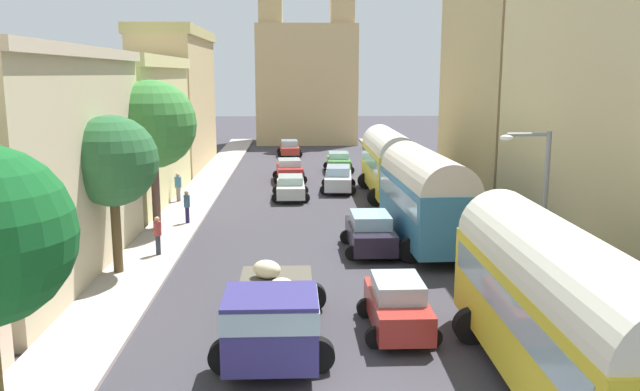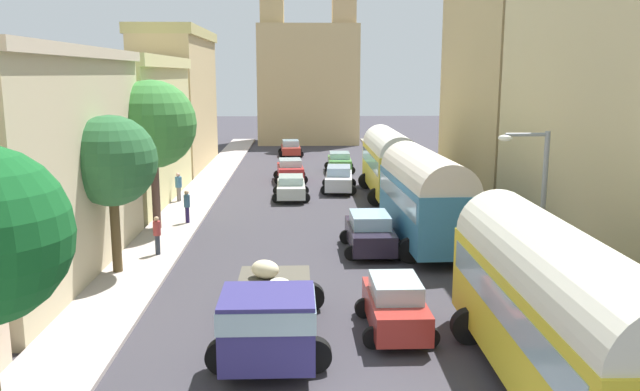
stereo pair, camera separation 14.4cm
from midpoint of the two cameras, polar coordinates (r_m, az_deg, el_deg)
The scene contains 26 objects.
ground_plane at distance 38.77m, azimuth -0.19°, elevation -0.28°, with size 154.00×154.00×0.00m, color #37343B.
sidewalk_left at distance 39.22m, azimuth -10.83°, elevation -0.24°, with size 2.50×70.00×0.14m, color #B2A49E.
sidewalk_right at distance 39.64m, azimuth 10.35°, elevation -0.11°, with size 2.50×70.00×0.14m, color gray.
building_left_1 at distance 25.32m, azimuth -23.82°, elevation 2.56°, with size 4.61×13.60×8.39m.
building_left_2 at distance 38.87m, azimuth -16.31°, elevation 5.63°, with size 4.97×13.24×8.41m.
building_left_3 at distance 52.81m, azimuth -12.46°, elevation 8.40°, with size 4.81×14.07×10.88m.
building_right_1 at distance 26.24m, azimuth 25.31°, elevation 7.80°, with size 4.49×13.91×13.08m.
building_right_2 at distance 39.04m, azimuth 16.60°, elevation 9.26°, with size 5.73×12.72×13.33m.
distant_church at distance 70.00m, azimuth -1.01°, elevation 10.58°, with size 10.65×6.97×20.65m.
parked_bus_0 at distance 15.77m, azimuth 20.48°, elevation -9.13°, with size 3.41×9.83×4.08m.
parked_bus_1 at distance 28.36m, azimuth 9.41°, elevation 0.18°, with size 3.54×8.92×4.16m.
parked_bus_2 at distance 39.35m, azimuth 6.26°, elevation 3.18°, with size 3.22×9.06×4.09m.
cargo_truck_0 at distance 17.57m, azimuth -4.24°, elevation -10.26°, with size 3.21×7.20×2.15m.
car_0 at distance 38.56m, azimuth -2.49°, elevation 0.75°, with size 2.28×3.95×1.41m.
car_1 at distance 44.90m, azimuth -2.58°, elevation 2.27°, with size 2.46×3.94×1.57m.
car_2 at distance 58.97m, azimuth -2.56°, elevation 4.24°, with size 2.38×4.01×1.46m.
car_3 at distance 19.04m, azimuth 6.91°, elevation -9.68°, with size 2.16×3.67×1.61m.
car_4 at distance 27.24m, azimuth 4.59°, elevation -3.29°, with size 2.39×4.17×1.65m.
car_5 at distance 41.15m, azimuth 1.79°, elevation 1.51°, with size 2.46×4.46×1.61m.
car_6 at distance 49.35m, azimuth 1.82°, elevation 3.01°, with size 2.33×4.02×1.51m.
pedestrian_0 at distance 38.04m, azimuth -12.36°, elevation 0.83°, with size 0.43×0.43×1.80m.
pedestrian_1 at distance 32.38m, azimuth -11.62°, elevation -0.84°, with size 0.42×0.42×1.78m.
pedestrian_2 at distance 27.00m, azimuth -14.14°, elevation -3.34°, with size 0.38×0.38×1.74m.
streetlamp_near at distance 20.99m, azimuth 18.84°, elevation -0.75°, with size 1.60×0.28×5.72m.
roadside_tree_1 at distance 24.50m, azimuth -17.91°, elevation 2.90°, with size 3.33×3.33×5.99m.
roadside_tree_2 at distance 31.04m, azimuth -14.55°, elevation 6.12°, with size 4.11×4.11×7.18m.
Camera 2 is at (-1.09, -11.04, 7.43)m, focal length 35.98 mm.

